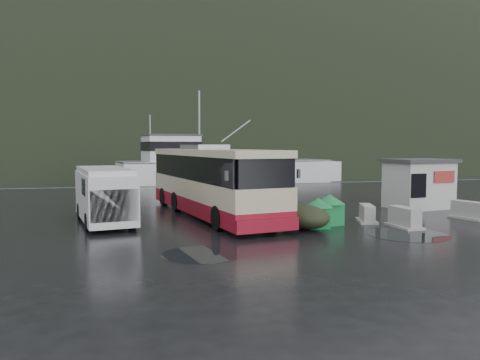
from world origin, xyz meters
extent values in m
plane|color=black|center=(0.00, 0.00, 0.00)|extent=(160.00, 160.00, 0.00)
cube|color=black|center=(0.00, 110.00, 0.00)|extent=(300.00, 180.00, 0.02)
cube|color=#999993|center=(0.00, 20.00, 0.00)|extent=(160.00, 0.60, 1.50)
ellipsoid|color=black|center=(10.00, 250.00, 0.00)|extent=(780.00, 540.00, 570.00)
cylinder|color=black|center=(5.05, -4.68, 0.01)|extent=(3.13, 3.13, 0.01)
cylinder|color=black|center=(-3.36, -6.11, 0.01)|extent=(2.57, 2.57, 0.01)
cylinder|color=black|center=(2.11, 5.39, 0.01)|extent=(2.93, 2.93, 0.01)
camera|label=1|loc=(-5.57, -20.78, 3.49)|focal=35.00mm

